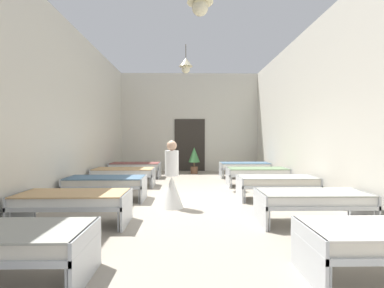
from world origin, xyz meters
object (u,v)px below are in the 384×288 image
(bed_left_row_2, at_px, (106,182))
(bed_right_row_4, at_px, (245,166))
(bed_left_row_3, at_px, (124,173))
(nurse_near_aisle, at_px, (172,183))
(bed_right_row_2, at_px, (277,182))
(bed_left_row_1, at_px, (73,200))
(bed_right_row_1, at_px, (312,199))
(bed_right_row_3, at_px, (257,172))
(potted_plant, at_px, (194,157))
(bed_left_row_4, at_px, (135,166))

(bed_left_row_2, distance_m, bed_right_row_4, 5.68)
(bed_left_row_3, distance_m, nurse_near_aisle, 3.11)
(bed_right_row_2, bearing_deg, nurse_near_aisle, -164.06)
(bed_left_row_1, bearing_deg, bed_right_row_1, 0.00)
(bed_left_row_3, bearing_deg, bed_right_row_3, 0.00)
(bed_right_row_3, height_order, bed_right_row_4, same)
(nurse_near_aisle, height_order, potted_plant, nurse_near_aisle)
(bed_left_row_4, relative_size, potted_plant, 1.68)
(bed_left_row_2, height_order, bed_left_row_3, same)
(potted_plant, bearing_deg, nurse_near_aisle, -96.37)
(bed_right_row_4, height_order, nurse_near_aisle, nurse_near_aisle)
(bed_right_row_1, height_order, bed_left_row_3, same)
(bed_left_row_4, bearing_deg, bed_right_row_3, -24.26)
(bed_right_row_2, distance_m, potted_plant, 5.33)
(bed_right_row_2, height_order, bed_right_row_4, same)
(bed_left_row_2, distance_m, bed_left_row_3, 1.90)
(bed_left_row_4, bearing_deg, bed_left_row_1, -90.00)
(bed_left_row_1, distance_m, bed_right_row_3, 5.68)
(bed_left_row_1, relative_size, bed_right_row_4, 1.00)
(bed_left_row_1, relative_size, potted_plant, 1.68)
(bed_left_row_3, distance_m, bed_right_row_3, 4.22)
(nurse_near_aisle, xyz_separation_m, potted_plant, (0.64, 5.69, 0.19))
(bed_right_row_4, bearing_deg, bed_right_row_3, -90.00)
(bed_right_row_4, height_order, potted_plant, potted_plant)
(bed_right_row_1, xyz_separation_m, potted_plant, (-1.92, 6.86, 0.28))
(bed_left_row_3, bearing_deg, bed_right_row_2, -24.26)
(bed_right_row_4, bearing_deg, bed_left_row_2, -137.97)
(bed_left_row_1, distance_m, bed_left_row_2, 1.90)
(bed_left_row_3, bearing_deg, bed_right_row_4, 24.26)
(bed_right_row_4, relative_size, potted_plant, 1.68)
(bed_right_row_4, xyz_separation_m, nurse_near_aisle, (-2.56, -4.53, 0.09))
(bed_left_row_1, height_order, nurse_near_aisle, nurse_near_aisle)
(bed_right_row_1, distance_m, bed_left_row_3, 5.68)
(bed_left_row_1, xyz_separation_m, bed_right_row_3, (4.22, 3.80, 0.00))
(bed_right_row_1, relative_size, bed_right_row_3, 1.00)
(bed_right_row_2, bearing_deg, bed_left_row_4, 137.97)
(bed_right_row_3, distance_m, nurse_near_aisle, 3.67)
(bed_right_row_1, xyz_separation_m, bed_left_row_4, (-4.22, 5.70, 0.00))
(bed_left_row_4, xyz_separation_m, bed_right_row_4, (4.22, 0.00, 0.00))
(bed_right_row_2, distance_m, bed_right_row_3, 1.90)
(bed_left_row_1, bearing_deg, bed_left_row_4, 90.00)
(bed_right_row_3, relative_size, bed_left_row_4, 1.00)
(bed_left_row_4, distance_m, bed_right_row_4, 4.22)
(bed_left_row_3, height_order, potted_plant, potted_plant)
(bed_left_row_3, xyz_separation_m, potted_plant, (2.29, 3.06, 0.28))
(bed_left_row_2, relative_size, bed_left_row_4, 1.00)
(bed_right_row_1, bearing_deg, potted_plant, 105.67)
(bed_left_row_3, bearing_deg, bed_left_row_1, -90.00)
(bed_right_row_3, bearing_deg, nurse_near_aisle, -134.21)
(bed_right_row_2, height_order, bed_right_row_3, same)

